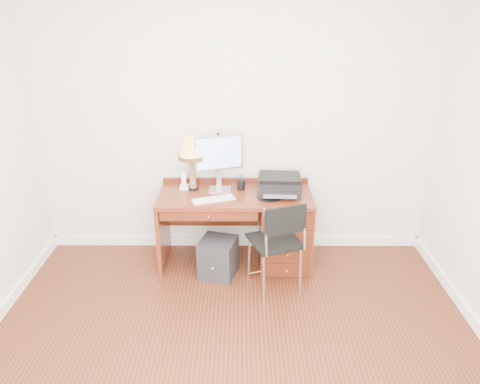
{
  "coord_description": "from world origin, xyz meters",
  "views": [
    {
      "loc": [
        0.07,
        -2.81,
        2.52
      ],
      "look_at": [
        0.05,
        1.2,
        0.86
      ],
      "focal_mm": 35.0,
      "sensor_mm": 36.0,
      "label": 1
    }
  ],
  "objects_px": {
    "equipment_box": "(218,257)",
    "monitor": "(220,156)",
    "printer": "(280,185)",
    "chair": "(276,238)",
    "desk": "(267,225)",
    "leg_lamp": "(192,151)",
    "phone": "(184,184)"
  },
  "relations": [
    {
      "from": "printer",
      "to": "chair",
      "type": "distance_m",
      "value": 0.63
    },
    {
      "from": "printer",
      "to": "leg_lamp",
      "type": "height_order",
      "value": "leg_lamp"
    },
    {
      "from": "monitor",
      "to": "printer",
      "type": "xyz_separation_m",
      "value": [
        0.59,
        -0.11,
        -0.26
      ]
    },
    {
      "from": "printer",
      "to": "equipment_box",
      "type": "distance_m",
      "value": 0.93
    },
    {
      "from": "desk",
      "to": "phone",
      "type": "xyz_separation_m",
      "value": [
        -0.84,
        0.13,
        0.39
      ]
    },
    {
      "from": "chair",
      "to": "equipment_box",
      "type": "distance_m",
      "value": 0.69
    },
    {
      "from": "desk",
      "to": "equipment_box",
      "type": "height_order",
      "value": "desk"
    },
    {
      "from": "leg_lamp",
      "to": "chair",
      "type": "height_order",
      "value": "leg_lamp"
    },
    {
      "from": "desk",
      "to": "printer",
      "type": "relative_size",
      "value": 3.48
    },
    {
      "from": "monitor",
      "to": "equipment_box",
      "type": "height_order",
      "value": "monitor"
    },
    {
      "from": "desk",
      "to": "chair",
      "type": "relative_size",
      "value": 1.66
    },
    {
      "from": "printer",
      "to": "chair",
      "type": "xyz_separation_m",
      "value": [
        -0.07,
        -0.55,
        -0.29
      ]
    },
    {
      "from": "printer",
      "to": "equipment_box",
      "type": "height_order",
      "value": "printer"
    },
    {
      "from": "leg_lamp",
      "to": "chair",
      "type": "bearing_deg",
      "value": -39.47
    },
    {
      "from": "printer",
      "to": "monitor",
      "type": "bearing_deg",
      "value": 172.33
    },
    {
      "from": "desk",
      "to": "monitor",
      "type": "xyz_separation_m",
      "value": [
        -0.47,
        0.13,
        0.69
      ]
    },
    {
      "from": "leg_lamp",
      "to": "monitor",
      "type": "bearing_deg",
      "value": 1.13
    },
    {
      "from": "printer",
      "to": "equipment_box",
      "type": "bearing_deg",
      "value": -151.77
    },
    {
      "from": "monitor",
      "to": "leg_lamp",
      "type": "xyz_separation_m",
      "value": [
        -0.27,
        -0.01,
        0.05
      ]
    },
    {
      "from": "printer",
      "to": "leg_lamp",
      "type": "xyz_separation_m",
      "value": [
        -0.86,
        0.1,
        0.31
      ]
    },
    {
      "from": "desk",
      "to": "monitor",
      "type": "distance_m",
      "value": 0.85
    },
    {
      "from": "desk",
      "to": "leg_lamp",
      "type": "distance_m",
      "value": 1.05
    },
    {
      "from": "printer",
      "to": "chair",
      "type": "height_order",
      "value": "printer"
    },
    {
      "from": "chair",
      "to": "desk",
      "type": "bearing_deg",
      "value": 74.76
    },
    {
      "from": "desk",
      "to": "phone",
      "type": "distance_m",
      "value": 0.93
    },
    {
      "from": "equipment_box",
      "to": "monitor",
      "type": "bearing_deg",
      "value": 104.22
    },
    {
      "from": "equipment_box",
      "to": "phone",
      "type": "bearing_deg",
      "value": 147.34
    },
    {
      "from": "chair",
      "to": "monitor",
      "type": "bearing_deg",
      "value": 108.17
    },
    {
      "from": "leg_lamp",
      "to": "phone",
      "type": "bearing_deg",
      "value": 174.45
    },
    {
      "from": "monitor",
      "to": "printer",
      "type": "bearing_deg",
      "value": -29.37
    },
    {
      "from": "monitor",
      "to": "leg_lamp",
      "type": "relative_size",
      "value": 1.03
    },
    {
      "from": "printer",
      "to": "equipment_box",
      "type": "relative_size",
      "value": 1.13
    }
  ]
}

